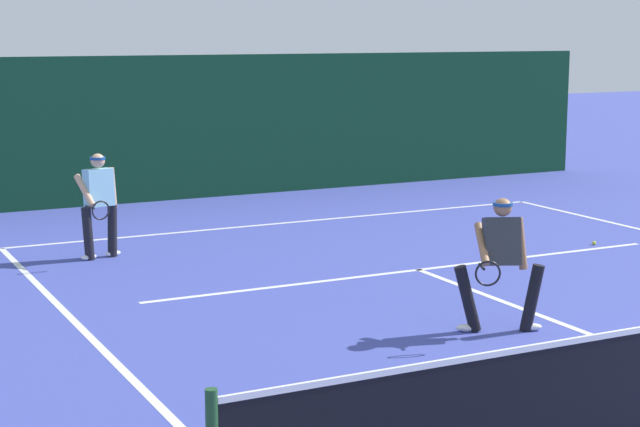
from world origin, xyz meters
The scene contains 7 objects.
court_line_baseline_far centered at (0.00, 10.74, 0.00)m, with size 10.47×0.10×0.01m, color white.
court_line_service centered at (0.00, 6.37, 0.00)m, with size 8.54×0.10×0.01m, color white.
court_line_centre centered at (0.00, 3.20, 0.00)m, with size 0.10×6.40×0.01m, color white.
player_near centered at (-0.87, 3.21, 0.87)m, with size 1.14×0.86×1.60m.
player_far centered at (-3.98, 9.28, 0.90)m, with size 0.69×0.91×1.64m.
tennis_ball centered at (3.57, 6.63, 0.03)m, with size 0.07×0.07×0.07m, color #D1E033.
back_fence_windscreen centered at (0.00, 14.27, 1.50)m, with size 18.52×0.12×3.00m, color #103C24.
Camera 1 is at (-8.13, -6.50, 3.50)m, focal length 58.99 mm.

